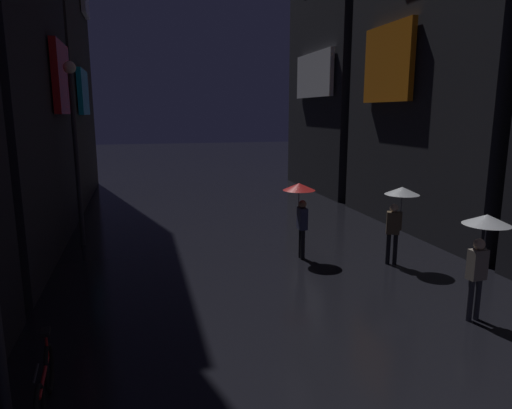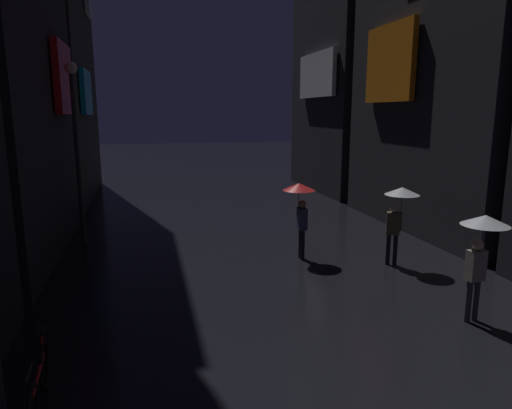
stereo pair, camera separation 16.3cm
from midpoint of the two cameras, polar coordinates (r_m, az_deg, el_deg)
The scene contains 5 objects.
pedestrian_foreground_left_red at distance 12.68m, azimuth 5.88°, elevation 0.62°, with size 0.90×0.90×2.12m.
pedestrian_near_crossing_clear at distance 9.82m, azimuth 26.83°, elevation -3.81°, with size 0.90×0.90×2.12m.
pedestrian_midstreet_left_clear at distance 12.59m, azimuth 17.81°, elevation 0.04°, with size 0.90×0.90×2.12m.
bicycle_parked_at_storefront at distance 7.30m, azimuth -24.85°, elevation -19.76°, with size 0.21×1.82×0.96m.
streetlamp_left_far at distance 14.68m, azimuth -21.29°, elevation 8.32°, with size 0.36×0.36×5.49m.
Camera 2 is at (-3.05, -0.84, 4.05)m, focal length 32.00 mm.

